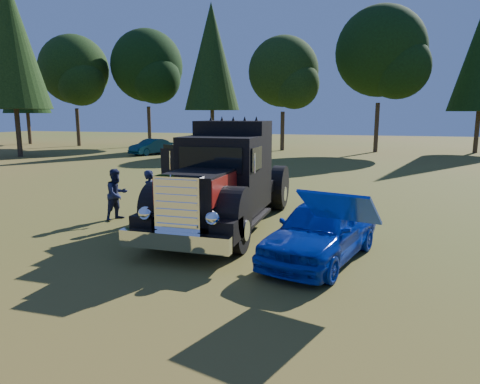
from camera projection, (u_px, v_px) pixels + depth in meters
name	position (u px, v px, depth m)	size (l,w,h in m)	color
ground	(206.00, 261.00, 9.44)	(120.00, 120.00, 0.00)	#405E1B
treeline	(309.00, 59.00, 35.90)	(72.10, 19.12, 13.84)	#2D2116
diamond_t_truck	(224.00, 183.00, 12.01)	(3.29, 7.16, 3.00)	black
hotrod_coupe	(322.00, 229.00, 9.46)	(2.63, 4.40, 1.89)	#0723A2
spectator_near	(151.00, 196.00, 12.77)	(0.57, 0.37, 1.56)	#21284E
spectator_far	(117.00, 194.00, 13.04)	(0.76, 0.59, 1.57)	#1A233E
distant_teal_car	(151.00, 147.00, 34.28)	(1.31, 3.75, 1.23)	#083035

